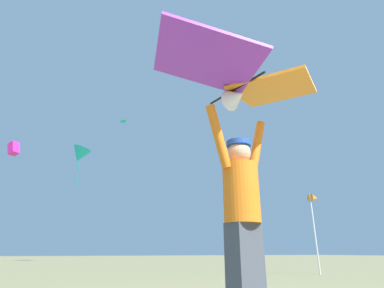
% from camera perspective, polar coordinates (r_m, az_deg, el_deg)
% --- Properties ---
extents(kite_flyer_person, '(0.81, 0.41, 1.92)m').
position_cam_1_polar(kite_flyer_person, '(2.92, 9.39, -12.15)').
color(kite_flyer_person, '#424751').
rests_on(kite_flyer_person, ground).
extents(held_stunt_kite, '(2.15, 1.34, 0.44)m').
position_cam_1_polar(held_stunt_kite, '(3.30, 9.32, 11.79)').
color(held_stunt_kite, black).
extents(distant_kite_teal_mid_right, '(0.95, 0.94, 0.33)m').
position_cam_1_polar(distant_kite_teal_mid_right, '(40.79, -12.83, 4.21)').
color(distant_kite_teal_mid_right, '#19B2AD').
extents(distant_kite_magenta_high_right, '(1.41, 1.43, 1.51)m').
position_cam_1_polar(distant_kite_magenta_high_right, '(37.59, -30.49, -0.73)').
color(distant_kite_magenta_high_right, '#DB2393').
extents(distant_kite_teal_overhead_distant, '(1.59, 1.51, 3.06)m').
position_cam_1_polar(distant_kite_teal_overhead_distant, '(22.79, -20.33, -1.90)').
color(distant_kite_teal_overhead_distant, '#19B2AD').
extents(marker_flag, '(0.30, 0.24, 2.19)m').
position_cam_1_polar(marker_flag, '(9.68, 21.95, -10.41)').
color(marker_flag, silver).
rests_on(marker_flag, ground).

